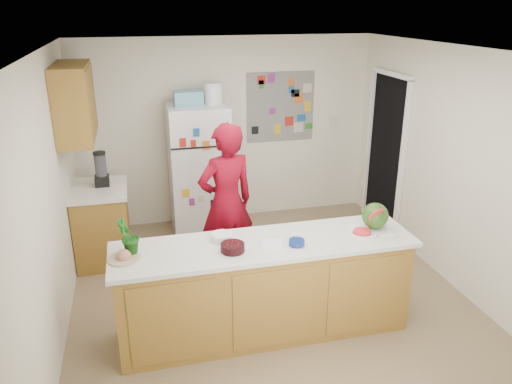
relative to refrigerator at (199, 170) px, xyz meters
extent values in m
cube|color=brown|center=(0.45, -1.88, -0.86)|extent=(4.00, 4.50, 0.02)
cube|color=beige|center=(0.45, 0.38, 0.40)|extent=(4.00, 0.02, 2.50)
cube|color=beige|center=(-1.56, -1.88, 0.40)|extent=(0.02, 4.50, 2.50)
cube|color=beige|center=(2.46, -1.88, 0.40)|extent=(0.02, 4.50, 2.50)
cube|color=white|center=(0.45, -1.88, 1.66)|extent=(4.00, 4.50, 0.02)
cube|color=black|center=(2.44, -0.43, 0.17)|extent=(0.03, 0.85, 2.04)
cube|color=brown|center=(0.25, -2.38, -0.41)|extent=(2.60, 0.62, 0.88)
cube|color=silver|center=(0.25, -2.38, 0.05)|extent=(2.68, 0.70, 0.04)
cube|color=brown|center=(-1.24, -0.53, -0.42)|extent=(0.60, 0.80, 0.86)
cube|color=silver|center=(-1.24, -0.53, 0.03)|extent=(0.64, 0.84, 0.04)
cube|color=brown|center=(-1.37, -0.58, 1.05)|extent=(0.35, 1.00, 0.80)
cube|color=silver|center=(0.00, 0.00, 0.00)|extent=(0.75, 0.70, 1.70)
cube|color=#5999B2|center=(-0.10, 0.00, 0.94)|extent=(0.35, 0.28, 0.18)
cube|color=slate|center=(1.20, 0.36, 0.70)|extent=(0.95, 0.01, 0.95)
imported|color=maroon|center=(0.11, -1.30, 0.03)|extent=(0.73, 0.58, 1.76)
cylinder|color=black|center=(-1.19, -0.46, 0.24)|extent=(0.13, 0.13, 0.38)
cube|color=white|center=(1.25, -2.37, 0.08)|extent=(0.39, 0.30, 0.01)
sphere|color=#355E16|center=(1.31, -2.35, 0.20)|extent=(0.24, 0.24, 0.24)
cylinder|color=#B82A41|center=(1.15, -2.42, 0.09)|extent=(0.16, 0.16, 0.02)
cylinder|color=black|center=(-0.06, -2.47, 0.11)|extent=(0.21, 0.21, 0.07)
cylinder|color=white|center=(-0.11, -2.23, 0.10)|extent=(0.25, 0.25, 0.06)
cylinder|color=navy|center=(0.50, -2.49, 0.10)|extent=(0.18, 0.18, 0.05)
cylinder|color=#B6A88D|center=(-0.95, -2.40, 0.08)|extent=(0.29, 0.29, 0.02)
cube|color=silver|center=(0.30, -2.43, 0.08)|extent=(0.23, 0.22, 0.02)
cube|color=slate|center=(1.23, -2.49, 0.08)|extent=(0.10, 0.06, 0.01)
imported|color=#0B430C|center=(-0.90, -2.33, 0.24)|extent=(0.23, 0.23, 0.33)
camera|label=1|loc=(-0.78, -6.17, 2.04)|focal=35.00mm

